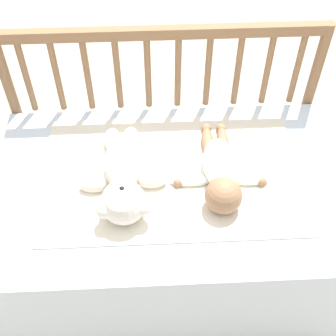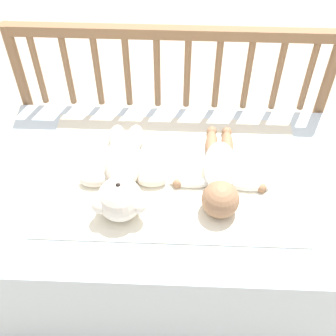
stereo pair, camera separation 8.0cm
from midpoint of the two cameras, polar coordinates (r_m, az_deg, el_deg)
name	(u,v)px [view 2 (the right image)]	position (r m, az deg, el deg)	size (l,w,h in m)	color
ground_plane	(168,265)	(1.86, 1.25, -11.80)	(12.00, 12.00, 0.00)	tan
crib_mattress	(168,229)	(1.64, 1.40, -7.50)	(1.08, 0.68, 0.51)	silver
crib_rail	(172,89)	(1.64, 1.92, 9.57)	(1.08, 0.04, 0.82)	brown
blanket	(172,174)	(1.46, 2.08, -0.79)	(0.80, 0.50, 0.01)	silver
teddy_bear	(122,176)	(1.39, -3.97, -1.02)	(0.27, 0.40, 0.13)	silver
baby	(220,175)	(1.42, 7.98, -0.94)	(0.31, 0.38, 0.11)	white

